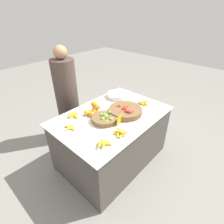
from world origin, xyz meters
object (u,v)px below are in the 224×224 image
object	(u,v)px
lime_bowl	(105,119)
price_sign	(119,120)
tomato_basket	(125,111)
metal_bowl	(117,95)
vendor_person	(67,100)

from	to	relation	value
lime_bowl	price_sign	world-z (taller)	price_sign
lime_bowl	price_sign	bearing A→B (deg)	-66.48
tomato_basket	metal_bowl	xyz separation A→B (m)	(0.29, 0.41, -0.01)
price_sign	vendor_person	world-z (taller)	vendor_person
lime_bowl	metal_bowl	size ratio (longest dim) A/B	1.02
metal_bowl	price_sign	size ratio (longest dim) A/B	2.51
metal_bowl	vendor_person	size ratio (longest dim) A/B	0.20
tomato_basket	lime_bowl	bearing A→B (deg)	166.99
vendor_person	metal_bowl	bearing A→B (deg)	-49.09
tomato_basket	vendor_person	distance (m)	1.06
vendor_person	price_sign	bearing A→B (deg)	-90.29
lime_bowl	price_sign	size ratio (longest dim) A/B	2.56
metal_bowl	price_sign	xyz separation A→B (m)	(-0.54, -0.51, 0.03)
price_sign	tomato_basket	bearing A→B (deg)	9.00
lime_bowl	metal_bowl	world-z (taller)	lime_bowl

